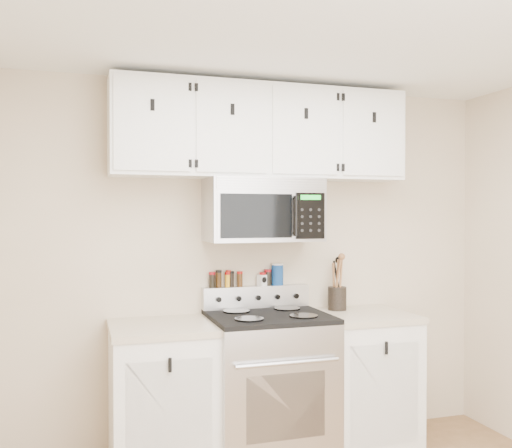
{
  "coord_description": "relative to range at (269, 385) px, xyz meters",
  "views": [
    {
      "loc": [
        -1.18,
        -2.07,
        1.6
      ],
      "look_at": [
        -0.08,
        1.45,
        1.54
      ],
      "focal_mm": 40.0,
      "sensor_mm": 36.0,
      "label": 1
    }
  ],
  "objects": [
    {
      "name": "spice_jar_5",
      "position": [
        -0.12,
        0.28,
        0.67
      ],
      "size": [
        0.04,
        0.04,
        0.11
      ],
      "color": "#472A11",
      "rests_on": "range"
    },
    {
      "name": "spice_jar_7",
      "position": [
        0.09,
        0.28,
        0.67
      ],
      "size": [
        0.05,
        0.05,
        0.11
      ],
      "color": "black",
      "rests_on": "range"
    },
    {
      "name": "kitchen_timer",
      "position": [
        0.05,
        0.28,
        0.65
      ],
      "size": [
        0.08,
        0.08,
        0.08
      ],
      "primitive_type": "cube",
      "rotation": [
        0.0,
        0.0,
        0.4
      ],
      "color": "white",
      "rests_on": "range"
    },
    {
      "name": "upper_cabinets",
      "position": [
        -0.0,
        0.15,
        1.66
      ],
      "size": [
        2.0,
        0.35,
        0.62
      ],
      "color": "white",
      "rests_on": "back_wall"
    },
    {
      "name": "spice_jar_6",
      "position": [
        0.05,
        0.28,
        0.66
      ],
      "size": [
        0.05,
        0.05,
        0.09
      ],
      "color": "gold",
      "rests_on": "range"
    },
    {
      "name": "base_cabinet_right",
      "position": [
        0.69,
        0.02,
        -0.03
      ],
      "size": [
        0.64,
        0.62,
        0.92
      ],
      "color": "white",
      "rests_on": "floor"
    },
    {
      "name": "spice_jar_9",
      "position": [
        0.18,
        0.28,
        0.66
      ],
      "size": [
        0.04,
        0.04,
        0.09
      ],
      "color": "gold",
      "rests_on": "range"
    },
    {
      "name": "spice_jar_3",
      "position": [
        -0.2,
        0.28,
        0.67
      ],
      "size": [
        0.04,
        0.04,
        0.12
      ],
      "color": "#3D240E",
      "rests_on": "range"
    },
    {
      "name": "salt_canister",
      "position": [
        0.16,
        0.28,
        0.69
      ],
      "size": [
        0.08,
        0.08,
        0.15
      ],
      "color": "navy",
      "rests_on": "range"
    },
    {
      "name": "spice_jar_4",
      "position": [
        -0.18,
        0.28,
        0.67
      ],
      "size": [
        0.04,
        0.04,
        0.11
      ],
      "color": "black",
      "rests_on": "range"
    },
    {
      "name": "microwave",
      "position": [
        0.0,
        0.13,
        1.14
      ],
      "size": [
        0.76,
        0.44,
        0.42
      ],
      "color": "#9E9EA3",
      "rests_on": "back_wall"
    },
    {
      "name": "back_wall",
      "position": [
        0.0,
        0.32,
        0.76
      ],
      "size": [
        3.5,
        0.01,
        2.5
      ],
      "primitive_type": "cube",
      "color": "tan",
      "rests_on": "floor"
    },
    {
      "name": "utensil_crock",
      "position": [
        0.57,
        0.18,
        0.53
      ],
      "size": [
        0.13,
        0.13,
        0.38
      ],
      "color": "black",
      "rests_on": "base_cabinet_right"
    },
    {
      "name": "base_cabinet_left",
      "position": [
        -0.69,
        0.02,
        -0.03
      ],
      "size": [
        0.64,
        0.62,
        0.92
      ],
      "color": "white",
      "rests_on": "floor"
    },
    {
      "name": "spice_jar_2",
      "position": [
        -0.2,
        0.28,
        0.67
      ],
      "size": [
        0.04,
        0.04,
        0.1
      ],
      "color": "gold",
      "rests_on": "range"
    },
    {
      "name": "spice_jar_1",
      "position": [
        -0.27,
        0.28,
        0.67
      ],
      "size": [
        0.04,
        0.04,
        0.12
      ],
      "color": "#38220D",
      "rests_on": "range"
    },
    {
      "name": "range",
      "position": [
        0.0,
        0.0,
        0.0
      ],
      "size": [
        0.76,
        0.65,
        1.1
      ],
      "color": "#B7B7BA",
      "rests_on": "floor"
    },
    {
      "name": "spice_jar_0",
      "position": [
        -0.31,
        0.28,
        0.67
      ],
      "size": [
        0.04,
        0.04,
        0.11
      ],
      "color": "black",
      "rests_on": "range"
    },
    {
      "name": "spice_jar_8",
      "position": [
        0.14,
        0.28,
        0.66
      ],
      "size": [
        0.04,
        0.04,
        0.1
      ],
      "color": "#462A10",
      "rests_on": "range"
    }
  ]
}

